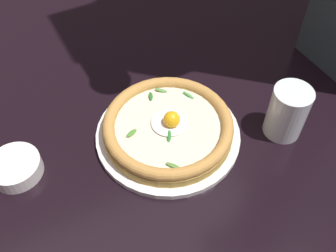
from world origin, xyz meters
The scene contains 5 objects.
ground_plane centered at (0.00, 0.00, -0.01)m, with size 2.40×2.40×0.03m, color black.
pizza_plate centered at (-0.03, -0.03, 0.01)m, with size 0.29×0.29×0.01m, color white.
pizza centered at (-0.03, -0.03, 0.03)m, with size 0.25×0.25×0.06m.
side_bowl centered at (0.01, 0.26, 0.02)m, with size 0.10×0.10×0.03m, color white.
drinking_glass centered at (-0.11, -0.25, 0.05)m, with size 0.07×0.07×0.11m.
Camera 1 is at (-0.45, 0.17, 0.60)m, focal length 40.61 mm.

